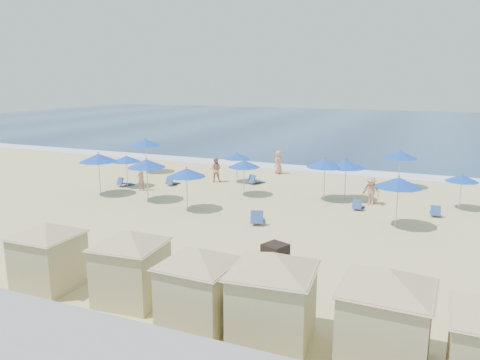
{
  "coord_description": "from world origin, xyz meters",
  "views": [
    {
      "loc": [
        8.86,
        -20.9,
        7.15
      ],
      "look_at": [
        -1.45,
        3.0,
        1.55
      ],
      "focal_mm": 35.0,
      "sensor_mm": 36.0,
      "label": 1
    }
  ],
  "objects_px": {
    "beachgoer_2": "(372,191)",
    "beachgoer_3": "(371,191)",
    "cabana_4": "(386,305)",
    "beachgoer_1": "(216,170)",
    "umbrella_2": "(145,142)",
    "beachgoer_4": "(279,162)",
    "umbrella_3": "(147,163)",
    "trash_bin": "(275,254)",
    "beachgoer_0": "(141,179)",
    "cabana_2": "(199,277)",
    "umbrella_6": "(187,173)",
    "umbrella_5": "(244,164)",
    "cabana_0": "(47,246)",
    "cabana_1": "(130,257)",
    "umbrella_9": "(400,155)",
    "umbrella_1": "(98,158)",
    "cabana_3": "(273,286)",
    "umbrella_4": "(237,156)",
    "umbrella_7": "(346,164)",
    "umbrella_10": "(462,178)",
    "umbrella_0": "(126,159)",
    "umbrella_8": "(325,163)",
    "umbrella_11": "(399,182)"
  },
  "relations": [
    {
      "from": "umbrella_4",
      "to": "beachgoer_4",
      "type": "relative_size",
      "value": 1.2
    },
    {
      "from": "umbrella_6",
      "to": "beachgoer_3",
      "type": "bearing_deg",
      "value": 29.58
    },
    {
      "from": "umbrella_5",
      "to": "umbrella_6",
      "type": "distance_m",
      "value": 4.69
    },
    {
      "from": "beachgoer_4",
      "to": "umbrella_4",
      "type": "bearing_deg",
      "value": -17.68
    },
    {
      "from": "umbrella_6",
      "to": "umbrella_7",
      "type": "bearing_deg",
      "value": 36.86
    },
    {
      "from": "cabana_0",
      "to": "beachgoer_0",
      "type": "xyz_separation_m",
      "value": [
        -5.64,
        13.5,
        -0.72
      ]
    },
    {
      "from": "cabana_1",
      "to": "beachgoer_1",
      "type": "distance_m",
      "value": 18.46
    },
    {
      "from": "cabana_0",
      "to": "beachgoer_1",
      "type": "relative_size",
      "value": 2.37
    },
    {
      "from": "umbrella_0",
      "to": "umbrella_4",
      "type": "height_order",
      "value": "umbrella_0"
    },
    {
      "from": "beachgoer_3",
      "to": "umbrella_4",
      "type": "bearing_deg",
      "value": -174.2
    },
    {
      "from": "cabana_3",
      "to": "umbrella_0",
      "type": "relative_size",
      "value": 2.06
    },
    {
      "from": "umbrella_3",
      "to": "beachgoer_4",
      "type": "distance_m",
      "value": 11.95
    },
    {
      "from": "umbrella_1",
      "to": "beachgoer_1",
      "type": "height_order",
      "value": "umbrella_1"
    },
    {
      "from": "cabana_0",
      "to": "umbrella_1",
      "type": "bearing_deg",
      "value": 122.6
    },
    {
      "from": "cabana_2",
      "to": "umbrella_6",
      "type": "xyz_separation_m",
      "value": [
        -6.58,
        10.84,
        0.61
      ]
    },
    {
      "from": "umbrella_8",
      "to": "trash_bin",
      "type": "bearing_deg",
      "value": -86.75
    },
    {
      "from": "cabana_0",
      "to": "umbrella_11",
      "type": "relative_size",
      "value": 1.6
    },
    {
      "from": "umbrella_1",
      "to": "cabana_3",
      "type": "bearing_deg",
      "value": -36.83
    },
    {
      "from": "umbrella_9",
      "to": "beachgoer_2",
      "type": "distance_m",
      "value": 5.37
    },
    {
      "from": "umbrella_9",
      "to": "beachgoer_2",
      "type": "relative_size",
      "value": 1.67
    },
    {
      "from": "beachgoer_0",
      "to": "beachgoer_1",
      "type": "bearing_deg",
      "value": 154.9
    },
    {
      "from": "umbrella_2",
      "to": "beachgoer_4",
      "type": "bearing_deg",
      "value": 20.18
    },
    {
      "from": "cabana_3",
      "to": "beachgoer_4",
      "type": "distance_m",
      "value": 23.87
    },
    {
      "from": "umbrella_8",
      "to": "cabana_0",
      "type": "bearing_deg",
      "value": -110.72
    },
    {
      "from": "cabana_4",
      "to": "beachgoer_1",
      "type": "xyz_separation_m",
      "value": [
        -13.63,
        17.98,
        -0.78
      ]
    },
    {
      "from": "beachgoer_1",
      "to": "cabana_0",
      "type": "bearing_deg",
      "value": 80.36
    },
    {
      "from": "umbrella_1",
      "to": "beachgoer_3",
      "type": "distance_m",
      "value": 16.75
    },
    {
      "from": "beachgoer_3",
      "to": "cabana_0",
      "type": "bearing_deg",
      "value": -98.3
    },
    {
      "from": "umbrella_4",
      "to": "beachgoer_0",
      "type": "xyz_separation_m",
      "value": [
        -4.74,
        -4.88,
        -1.1
      ]
    },
    {
      "from": "beachgoer_3",
      "to": "umbrella_11",
      "type": "bearing_deg",
      "value": -44.86
    },
    {
      "from": "umbrella_4",
      "to": "beachgoer_4",
      "type": "distance_m",
      "value": 4.51
    },
    {
      "from": "umbrella_2",
      "to": "umbrella_3",
      "type": "relative_size",
      "value": 1.04
    },
    {
      "from": "trash_bin",
      "to": "beachgoer_2",
      "type": "relative_size",
      "value": 0.54
    },
    {
      "from": "trash_bin",
      "to": "beachgoer_0",
      "type": "bearing_deg",
      "value": 167.17
    },
    {
      "from": "umbrella_1",
      "to": "umbrella_9",
      "type": "bearing_deg",
      "value": 29.18
    },
    {
      "from": "beachgoer_3",
      "to": "beachgoer_1",
      "type": "bearing_deg",
      "value": -169.7
    },
    {
      "from": "cabana_3",
      "to": "cabana_2",
      "type": "bearing_deg",
      "value": -179.39
    },
    {
      "from": "cabana_0",
      "to": "beachgoer_4",
      "type": "xyz_separation_m",
      "value": [
        0.83,
        22.43,
        -0.6
      ]
    },
    {
      "from": "beachgoer_2",
      "to": "beachgoer_4",
      "type": "bearing_deg",
      "value": -24.94
    },
    {
      "from": "cabana_0",
      "to": "umbrella_8",
      "type": "bearing_deg",
      "value": 69.28
    },
    {
      "from": "trash_bin",
      "to": "umbrella_7",
      "type": "xyz_separation_m",
      "value": [
        0.54,
        11.28,
        1.79
      ]
    },
    {
      "from": "beachgoer_0",
      "to": "beachgoer_4",
      "type": "bearing_deg",
      "value": 156.21
    },
    {
      "from": "beachgoer_2",
      "to": "beachgoer_3",
      "type": "height_order",
      "value": "beachgoer_3"
    },
    {
      "from": "umbrella_10",
      "to": "cabana_3",
      "type": "bearing_deg",
      "value": -106.77
    },
    {
      "from": "umbrella_2",
      "to": "umbrella_6",
      "type": "distance_m",
      "value": 11.77
    },
    {
      "from": "umbrella_2",
      "to": "umbrella_7",
      "type": "xyz_separation_m",
      "value": [
        16.04,
        -2.52,
        -0.15
      ]
    },
    {
      "from": "umbrella_5",
      "to": "beachgoer_0",
      "type": "xyz_separation_m",
      "value": [
        -6.69,
        -1.52,
        -1.23
      ]
    },
    {
      "from": "umbrella_3",
      "to": "umbrella_8",
      "type": "height_order",
      "value": "same"
    },
    {
      "from": "cabana_4",
      "to": "umbrella_9",
      "type": "height_order",
      "value": "cabana_4"
    },
    {
      "from": "umbrella_7",
      "to": "umbrella_10",
      "type": "distance_m",
      "value": 6.37
    }
  ]
}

